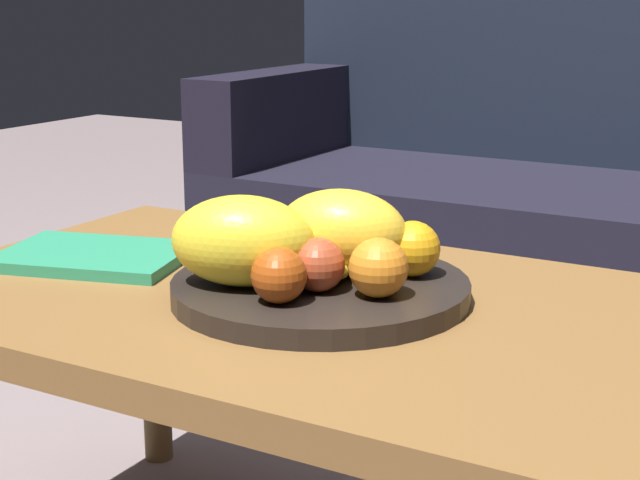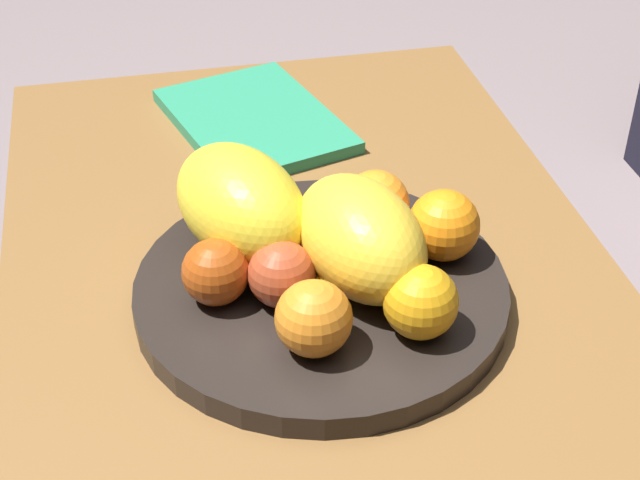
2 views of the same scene
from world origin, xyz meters
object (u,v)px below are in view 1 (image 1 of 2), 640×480
apple_front (279,275)px  banana_bunch (332,251)px  couch (585,219)px  coffee_table (298,335)px  fruit_bowl (320,290)px  melon_smaller_beside (243,241)px  orange_left (302,233)px  orange_back (357,228)px  orange_front (378,268)px  apple_left (318,265)px  melon_large_front (341,232)px  orange_right (413,249)px  magazine (94,256)px

apple_front → banana_bunch: apple_front is taller
couch → coffee_table: bearing=-91.3°
coffee_table → fruit_bowl: 0.07m
melon_smaller_beside → orange_left: size_ratio=2.46×
melon_smaller_beside → banana_bunch: 0.12m
fruit_bowl → orange_back: size_ratio=5.06×
orange_front → apple_front: orange_front is taller
couch → apple_left: (0.03, -1.28, 0.21)m
coffee_table → banana_bunch: banana_bunch is taller
melon_large_front → apple_left: bearing=-81.5°
orange_front → orange_right: (-0.00, 0.10, -0.00)m
orange_back → apple_front: size_ratio=1.13×
orange_back → fruit_bowl: bearing=-82.5°
magazine → couch: bearing=58.3°
orange_front → apple_front: (-0.09, -0.08, -0.00)m
fruit_bowl → apple_front: (0.00, -0.10, 0.04)m
orange_right → apple_front: orange_right is taller
orange_front → apple_left: 0.07m
couch → fruit_bowl: bearing=-89.8°
melon_smaller_beside → orange_front: melon_smaller_beside is taller
orange_front → apple_left: orange_front is taller
orange_left → fruit_bowl: bearing=-46.4°
banana_bunch → couch: bearing=90.0°
orange_front → orange_back: (-0.11, 0.15, 0.00)m
orange_right → coffee_table: bearing=-149.6°
orange_back → magazine: (-0.34, -0.14, -0.05)m
orange_back → magazine: 0.37m
melon_large_front → magazine: melon_large_front is taller
banana_bunch → orange_front: bearing=-33.2°
orange_front → apple_front: size_ratio=1.09×
orange_front → orange_back: orange_back is taller
orange_left → orange_back: size_ratio=0.97×
couch → apple_left: couch is taller
couch → orange_back: (-0.01, -1.11, 0.21)m
apple_front → apple_left: (0.02, 0.06, 0.00)m
orange_left → apple_front: (0.07, -0.17, -0.00)m
coffee_table → orange_back: bearing=82.9°
orange_back → orange_front: bearing=-54.8°
fruit_bowl → orange_back: bearing=97.5°
coffee_table → fruit_bowl: bearing=-1.7°
apple_front → banana_bunch: 0.14m
melon_smaller_beside → couch: bearing=87.2°
orange_right → melon_large_front: bearing=-156.0°
coffee_table → melon_large_front: size_ratio=6.14×
magazine → melon_large_front: bearing=-8.9°
melon_smaller_beside → magazine: melon_smaller_beside is taller
melon_large_front → apple_front: (-0.00, -0.14, -0.02)m
apple_left → couch: bearing=91.1°
melon_large_front → apple_left: 0.08m
apple_front → banana_bunch: size_ratio=0.37×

